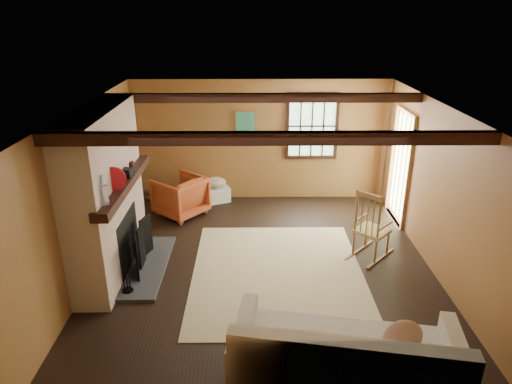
{
  "coord_description": "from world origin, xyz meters",
  "views": [
    {
      "loc": [
        -0.18,
        -5.98,
        3.63
      ],
      "look_at": [
        -0.12,
        0.4,
        1.06
      ],
      "focal_mm": 32.0,
      "sensor_mm": 36.0,
      "label": 1
    }
  ],
  "objects_px": {
    "rocking_chair": "(371,229)",
    "sofa": "(345,365)",
    "laundry_basket": "(216,194)",
    "armchair": "(180,196)",
    "fireplace": "(108,200)"
  },
  "relations": [
    {
      "from": "rocking_chair",
      "to": "sofa",
      "type": "relative_size",
      "value": 0.47
    },
    {
      "from": "rocking_chair",
      "to": "sofa",
      "type": "distance_m",
      "value": 2.86
    },
    {
      "from": "laundry_basket",
      "to": "armchair",
      "type": "relative_size",
      "value": 0.61
    },
    {
      "from": "fireplace",
      "to": "armchair",
      "type": "relative_size",
      "value": 2.91
    },
    {
      "from": "rocking_chair",
      "to": "sofa",
      "type": "xyz_separation_m",
      "value": [
        -0.9,
        -2.71,
        -0.15
      ]
    },
    {
      "from": "fireplace",
      "to": "laundry_basket",
      "type": "distance_m",
      "value": 3.03
    },
    {
      "from": "fireplace",
      "to": "rocking_chair",
      "type": "relative_size",
      "value": 2.13
    },
    {
      "from": "sofa",
      "to": "armchair",
      "type": "distance_m",
      "value": 4.88
    },
    {
      "from": "rocking_chair",
      "to": "sofa",
      "type": "bearing_deg",
      "value": 114.84
    },
    {
      "from": "sofa",
      "to": "armchair",
      "type": "relative_size",
      "value": 2.89
    },
    {
      "from": "fireplace",
      "to": "armchair",
      "type": "height_order",
      "value": "fireplace"
    },
    {
      "from": "rocking_chair",
      "to": "armchair",
      "type": "distance_m",
      "value": 3.56
    },
    {
      "from": "armchair",
      "to": "fireplace",
      "type": "bearing_deg",
      "value": 19.5
    },
    {
      "from": "rocking_chair",
      "to": "laundry_basket",
      "type": "distance_m",
      "value": 3.42
    },
    {
      "from": "fireplace",
      "to": "rocking_chair",
      "type": "height_order",
      "value": "fireplace"
    }
  ]
}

